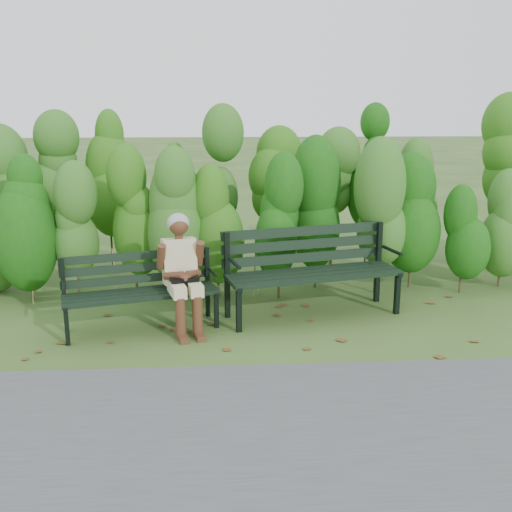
{
  "coord_description": "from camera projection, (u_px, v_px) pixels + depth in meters",
  "views": [
    {
      "loc": [
        -0.42,
        -6.16,
        2.41
      ],
      "look_at": [
        0.0,
        0.35,
        0.75
      ],
      "focal_mm": 42.0,
      "sensor_mm": 36.0,
      "label": 1
    }
  ],
  "objects": [
    {
      "name": "seated_woman",
      "position": [
        182.0,
        266.0,
        6.47
      ],
      "size": [
        0.55,
        0.8,
        1.27
      ],
      "color": "beige",
      "rests_on": "ground"
    },
    {
      "name": "bench_right",
      "position": [
        310.0,
        264.0,
        6.98
      ],
      "size": [
        2.12,
        1.12,
        1.01
      ],
      "color": "black",
      "rests_on": "ground"
    },
    {
      "name": "footpath",
      "position": [
        278.0,
        437.0,
        4.45
      ],
      "size": [
        60.0,
        2.5,
        0.01
      ],
      "primitive_type": "cube",
      "color": "#474749",
      "rests_on": "ground"
    },
    {
      "name": "ground",
      "position": [
        258.0,
        330.0,
        6.58
      ],
      "size": [
        80.0,
        80.0,
        0.0
      ],
      "primitive_type": "plane",
      "color": "#394F1F"
    },
    {
      "name": "hedge_band",
      "position": [
        249.0,
        192.0,
        8.07
      ],
      "size": [
        11.04,
        1.67,
        2.42
      ],
      "color": "#47381E",
      "rests_on": "ground"
    },
    {
      "name": "bench_left",
      "position": [
        139.0,
        285.0,
        6.55
      ],
      "size": [
        1.74,
        0.94,
        0.83
      ],
      "color": "black",
      "rests_on": "ground"
    },
    {
      "name": "leaf_litter",
      "position": [
        183.0,
        330.0,
        6.57
      ],
      "size": [
        5.77,
        2.08,
        0.01
      ],
      "color": "brown",
      "rests_on": "ground"
    }
  ]
}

